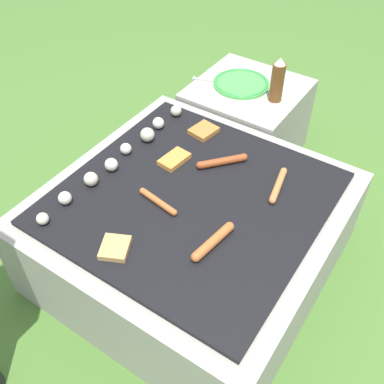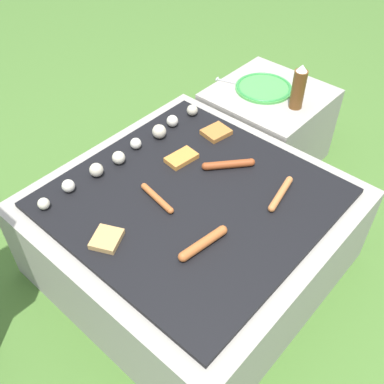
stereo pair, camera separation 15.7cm
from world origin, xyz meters
TOP-DOWN VIEW (x-y plane):
  - ground_plane at (0.00, 0.00)m, footprint 14.00×14.00m
  - grill at (0.00, 0.00)m, footprint 1.00×1.00m
  - side_ledge at (0.76, 0.18)m, footprint 0.50×0.50m
  - sausage_front_center at (-0.15, -0.18)m, footprint 0.20×0.05m
  - sausage_back_left at (0.21, 0.00)m, footprint 0.16×0.14m
  - sausage_back_center at (0.21, -0.23)m, footprint 0.19×0.06m
  - sausage_back_right at (-0.10, 0.08)m, footprint 0.05×0.17m
  - bread_slice_right at (-0.34, 0.07)m, footprint 0.12×0.12m
  - bread_slice_center at (0.34, 0.17)m, footprint 0.12×0.11m
  - bread_slice_left at (0.12, 0.16)m, footprint 0.13×0.09m
  - mushroom_row at (0.03, 0.34)m, footprint 0.80×0.07m
  - plate_colorful at (0.76, 0.22)m, footprint 0.27×0.27m
  - condiment_bottle at (0.73, 0.03)m, footprint 0.06×0.06m
  - fork_utensil at (0.70, 0.37)m, footprint 0.07×0.18m

SIDE VIEW (x-z plane):
  - ground_plane at x=0.00m, z-range 0.00..0.00m
  - grill at x=0.00m, z-range 0.00..0.39m
  - side_ledge at x=0.76m, z-range 0.00..0.39m
  - fork_utensil at x=0.70m, z-range 0.39..0.40m
  - plate_colorful at x=0.76m, z-range 0.39..0.41m
  - bread_slice_center at x=0.34m, z-range 0.39..0.41m
  - bread_slice_left at x=0.12m, z-range 0.39..0.41m
  - bread_slice_right at x=-0.34m, z-range 0.39..0.41m
  - sausage_back_right at x=-0.10m, z-range 0.39..0.41m
  - sausage_back_center at x=0.21m, z-range 0.39..0.41m
  - sausage_back_left at x=0.21m, z-range 0.39..0.42m
  - sausage_front_center at x=-0.15m, z-range 0.39..0.42m
  - mushroom_row at x=0.03m, z-range 0.38..0.44m
  - condiment_bottle at x=0.73m, z-range 0.38..0.59m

